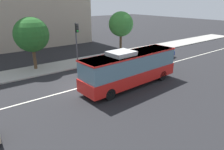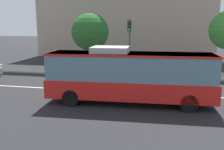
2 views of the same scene
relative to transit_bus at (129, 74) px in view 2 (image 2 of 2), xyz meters
The scene contains 6 objects.
ground_plane 4.87m from the transit_bus, 148.48° to the left, with size 160.00×160.00×0.00m, color black.
sidewalk_kerb 10.45m from the transit_bus, 111.95° to the left, with size 80.00×3.86×0.14m, color #9E9B93.
lane_centre_line 4.87m from the transit_bus, 148.48° to the left, with size 76.00×0.16×0.01m, color silver.
transit_bus is the anchor object (origin of this frame).
traffic_light_near_corner 8.22m from the transit_bus, 98.11° to the left, with size 0.32×0.62×5.20m.
street_tree_kerbside_left 11.74m from the transit_bus, 118.36° to the left, with size 3.80×3.80×5.93m.
Camera 2 is at (5.88, -17.23, 4.76)m, focal length 40.50 mm.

